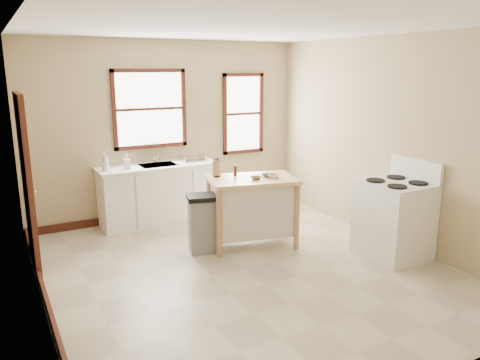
{
  "coord_description": "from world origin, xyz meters",
  "views": [
    {
      "loc": [
        -2.57,
        -4.58,
        2.37
      ],
      "look_at": [
        0.15,
        0.4,
        1.01
      ],
      "focal_mm": 35.0,
      "sensor_mm": 36.0,
      "label": 1
    }
  ],
  "objects_px": {
    "kitchen_island": "(252,212)",
    "pepper_grinder": "(235,170)",
    "soap_bottle_a": "(105,162)",
    "soap_bottle_b": "(127,162)",
    "bowl_a": "(256,178)",
    "bowl_c": "(274,176)",
    "trash_bin": "(203,223)",
    "dish_rack": "(192,158)",
    "gas_stove": "(394,209)",
    "bowl_b": "(267,175)",
    "knife_block": "(217,169)"
  },
  "relations": [
    {
      "from": "dish_rack",
      "to": "pepper_grinder",
      "type": "distance_m",
      "value": 1.33
    },
    {
      "from": "knife_block",
      "to": "bowl_b",
      "type": "bearing_deg",
      "value": 3.28
    },
    {
      "from": "pepper_grinder",
      "to": "bowl_c",
      "type": "xyz_separation_m",
      "value": [
        0.4,
        -0.34,
        -0.05
      ]
    },
    {
      "from": "trash_bin",
      "to": "dish_rack",
      "type": "bearing_deg",
      "value": 86.63
    },
    {
      "from": "bowl_a",
      "to": "bowl_b",
      "type": "bearing_deg",
      "value": 14.42
    },
    {
      "from": "trash_bin",
      "to": "soap_bottle_b",
      "type": "bearing_deg",
      "value": 127.56
    },
    {
      "from": "kitchen_island",
      "to": "pepper_grinder",
      "type": "xyz_separation_m",
      "value": [
        -0.14,
        0.22,
        0.55
      ]
    },
    {
      "from": "bowl_c",
      "to": "pepper_grinder",
      "type": "bearing_deg",
      "value": 139.3
    },
    {
      "from": "bowl_a",
      "to": "gas_stove",
      "type": "xyz_separation_m",
      "value": [
        1.39,
        -1.1,
        -0.34
      ]
    },
    {
      "from": "bowl_b",
      "to": "trash_bin",
      "type": "bearing_deg",
      "value": 171.74
    },
    {
      "from": "soap_bottle_a",
      "to": "knife_block",
      "type": "xyz_separation_m",
      "value": [
        1.21,
        -1.19,
        -0.01
      ]
    },
    {
      "from": "soap_bottle_b",
      "to": "kitchen_island",
      "type": "xyz_separation_m",
      "value": [
        1.27,
        -1.49,
        -0.55
      ]
    },
    {
      "from": "soap_bottle_a",
      "to": "soap_bottle_b",
      "type": "distance_m",
      "value": 0.32
    },
    {
      "from": "bowl_c",
      "to": "gas_stove",
      "type": "height_order",
      "value": "gas_stove"
    },
    {
      "from": "bowl_a",
      "to": "trash_bin",
      "type": "distance_m",
      "value": 0.92
    },
    {
      "from": "soap_bottle_b",
      "to": "kitchen_island",
      "type": "bearing_deg",
      "value": -42.03
    },
    {
      "from": "soap_bottle_b",
      "to": "bowl_a",
      "type": "relative_size",
      "value": 1.33
    },
    {
      "from": "dish_rack",
      "to": "gas_stove",
      "type": "distance_m",
      "value": 3.2
    },
    {
      "from": "kitchen_island",
      "to": "knife_block",
      "type": "xyz_separation_m",
      "value": [
        -0.38,
        0.31,
        0.57
      ]
    },
    {
      "from": "bowl_a",
      "to": "pepper_grinder",
      "type": "bearing_deg",
      "value": 115.31
    },
    {
      "from": "dish_rack",
      "to": "knife_block",
      "type": "xyz_separation_m",
      "value": [
        -0.17,
        -1.24,
        0.08
      ]
    },
    {
      "from": "soap_bottle_b",
      "to": "dish_rack",
      "type": "relative_size",
      "value": 0.57
    },
    {
      "from": "bowl_b",
      "to": "knife_block",
      "type": "bearing_deg",
      "value": 149.94
    },
    {
      "from": "soap_bottle_b",
      "to": "kitchen_island",
      "type": "height_order",
      "value": "soap_bottle_b"
    },
    {
      "from": "kitchen_island",
      "to": "trash_bin",
      "type": "xyz_separation_m",
      "value": [
        -0.69,
        0.09,
        -0.08
      ]
    },
    {
      "from": "bowl_b",
      "to": "bowl_c",
      "type": "distance_m",
      "value": 0.1
    },
    {
      "from": "soap_bottle_b",
      "to": "bowl_b",
      "type": "distance_m",
      "value": 2.14
    },
    {
      "from": "knife_block",
      "to": "bowl_a",
      "type": "distance_m",
      "value": 0.56
    },
    {
      "from": "bowl_c",
      "to": "bowl_b",
      "type": "bearing_deg",
      "value": 114.43
    },
    {
      "from": "dish_rack",
      "to": "gas_stove",
      "type": "bearing_deg",
      "value": -76.13
    },
    {
      "from": "soap_bottle_b",
      "to": "soap_bottle_a",
      "type": "bearing_deg",
      "value": -173.48
    },
    {
      "from": "soap_bottle_a",
      "to": "bowl_a",
      "type": "xyz_separation_m",
      "value": [
        1.59,
        -1.59,
        -0.09
      ]
    },
    {
      "from": "soap_bottle_b",
      "to": "bowl_a",
      "type": "bearing_deg",
      "value": -43.62
    },
    {
      "from": "kitchen_island",
      "to": "soap_bottle_a",
      "type": "bearing_deg",
      "value": 150.4
    },
    {
      "from": "bowl_a",
      "to": "bowl_c",
      "type": "distance_m",
      "value": 0.25
    },
    {
      "from": "dish_rack",
      "to": "trash_bin",
      "type": "distance_m",
      "value": 1.63
    },
    {
      "from": "knife_block",
      "to": "trash_bin",
      "type": "bearing_deg",
      "value": -112.43
    },
    {
      "from": "bowl_c",
      "to": "kitchen_island",
      "type": "bearing_deg",
      "value": 153.91
    },
    {
      "from": "knife_block",
      "to": "trash_bin",
      "type": "distance_m",
      "value": 0.76
    },
    {
      "from": "pepper_grinder",
      "to": "bowl_b",
      "type": "bearing_deg",
      "value": -35.38
    },
    {
      "from": "soap_bottle_b",
      "to": "bowl_a",
      "type": "xyz_separation_m",
      "value": [
        1.28,
        -1.58,
        -0.06
      ]
    },
    {
      "from": "pepper_grinder",
      "to": "trash_bin",
      "type": "height_order",
      "value": "pepper_grinder"
    },
    {
      "from": "soap_bottle_a",
      "to": "bowl_b",
      "type": "bearing_deg",
      "value": -27.74
    },
    {
      "from": "soap_bottle_a",
      "to": "bowl_c",
      "type": "bearing_deg",
      "value": -28.7
    },
    {
      "from": "dish_rack",
      "to": "knife_block",
      "type": "distance_m",
      "value": 1.25
    },
    {
      "from": "soap_bottle_b",
      "to": "pepper_grinder",
      "type": "height_order",
      "value": "soap_bottle_b"
    },
    {
      "from": "soap_bottle_a",
      "to": "bowl_c",
      "type": "relative_size",
      "value": 1.67
    },
    {
      "from": "soap_bottle_a",
      "to": "kitchen_island",
      "type": "xyz_separation_m",
      "value": [
        1.59,
        -1.5,
        -0.58
      ]
    },
    {
      "from": "bowl_b",
      "to": "bowl_c",
      "type": "height_order",
      "value": "bowl_c"
    },
    {
      "from": "soap_bottle_b",
      "to": "bowl_a",
      "type": "height_order",
      "value": "soap_bottle_b"
    }
  ]
}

